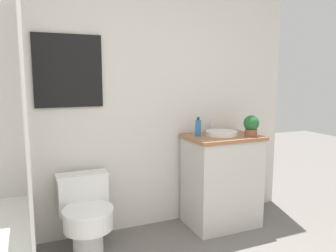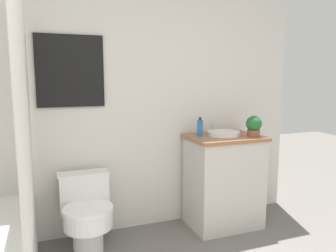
{
  "view_description": "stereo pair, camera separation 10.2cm",
  "coord_description": "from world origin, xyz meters",
  "views": [
    {
      "loc": [
        -0.68,
        -0.43,
        1.38
      ],
      "look_at": [
        0.32,
        1.91,
        1.0
      ],
      "focal_mm": 35.0,
      "sensor_mm": 36.0,
      "label": 1
    },
    {
      "loc": [
        -0.58,
        -0.47,
        1.38
      ],
      "look_at": [
        0.32,
        1.91,
        1.0
      ],
      "focal_mm": 35.0,
      "sensor_mm": 36.0,
      "label": 2
    }
  ],
  "objects": [
    {
      "name": "wall_back",
      "position": [
        -0.01,
        2.38,
        1.25
      ],
      "size": [
        3.57,
        0.07,
        2.5
      ],
      "color": "silver",
      "rests_on": "ground_plane"
    },
    {
      "name": "toilet",
      "position": [
        -0.31,
        2.09,
        0.32
      ],
      "size": [
        0.41,
        0.51,
        0.61
      ],
      "color": "white",
      "rests_on": "ground_plane"
    },
    {
      "name": "vanity",
      "position": [
        0.95,
        2.1,
        0.43
      ],
      "size": [
        0.67,
        0.49,
        0.85
      ],
      "color": "beige",
      "rests_on": "ground_plane"
    },
    {
      "name": "sink",
      "position": [
        0.95,
        2.12,
        0.87
      ],
      "size": [
        0.3,
        0.33,
        0.13
      ],
      "color": "white",
      "rests_on": "vanity"
    },
    {
      "name": "soap_bottle",
      "position": [
        0.72,
        2.16,
        0.93
      ],
      "size": [
        0.05,
        0.05,
        0.17
      ],
      "color": "#2D6BB2",
      "rests_on": "vanity"
    },
    {
      "name": "potted_plant",
      "position": [
        1.17,
        1.97,
        0.95
      ],
      "size": [
        0.14,
        0.14,
        0.19
      ],
      "color": "brown",
      "rests_on": "vanity"
    }
  ]
}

